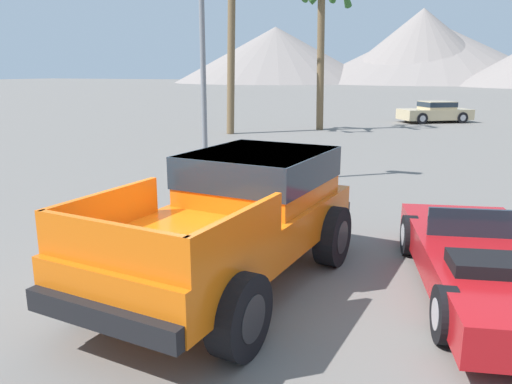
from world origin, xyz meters
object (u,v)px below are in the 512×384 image
at_px(street_lamp_post, 202,11).
at_px(palm_tree_tall, 323,14).
at_px(orange_pickup_truck, 240,210).
at_px(parked_car_tan, 435,112).
at_px(red_convertible_car, 488,265).

distance_m(street_lamp_post, palm_tree_tall, 13.75).
relative_size(orange_pickup_truck, street_lamp_post, 0.70).
xyz_separation_m(parked_car_tan, palm_tree_tall, (-5.25, -6.61, 5.08)).
height_order(parked_car_tan, street_lamp_post, street_lamp_post).
bearing_deg(street_lamp_post, parked_car_tan, 77.32).
xyz_separation_m(red_convertible_car, street_lamp_post, (-6.74, 4.45, 4.02)).
xyz_separation_m(orange_pickup_truck, palm_tree_tall, (-4.09, 18.92, 4.67)).
bearing_deg(palm_tree_tall, red_convertible_car, -67.73).
bearing_deg(parked_car_tan, orange_pickup_truck, 144.09).
distance_m(parked_car_tan, street_lamp_post, 21.13).
distance_m(red_convertible_car, street_lamp_post, 9.02).
xyz_separation_m(red_convertible_car, palm_tree_tall, (-7.42, 18.12, 5.29)).
distance_m(orange_pickup_truck, palm_tree_tall, 19.91).
bearing_deg(red_convertible_car, orange_pickup_truck, 179.47).
height_order(orange_pickup_truck, parked_car_tan, orange_pickup_truck).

